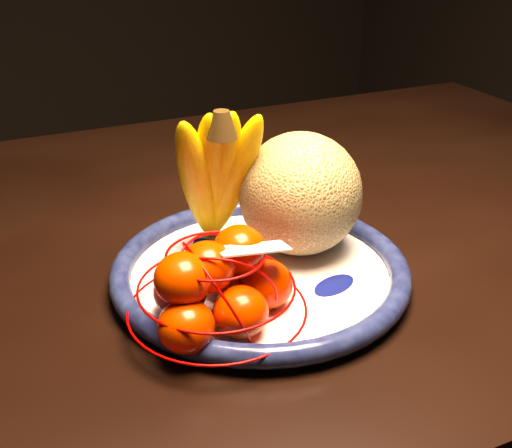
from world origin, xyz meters
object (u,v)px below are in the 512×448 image
fruit_bowl (260,271)px  banana_bunch (215,172)px  mandarin_bag (217,286)px  dining_table (226,273)px  cantaloupe (300,194)px

fruit_bowl → banana_bunch: size_ratio=1.71×
fruit_bowl → banana_bunch: 0.12m
banana_bunch → mandarin_bag: bearing=-103.4°
banana_bunch → dining_table: bearing=71.7°
dining_table → banana_bunch: (-0.05, -0.09, 0.20)m
dining_table → cantaloupe: 0.22m
fruit_bowl → cantaloupe: bearing=20.8°
banana_bunch → mandarin_bag: (-0.06, -0.13, -0.06)m
cantaloupe → banana_bunch: 0.10m
banana_bunch → mandarin_bag: size_ratio=0.98×
cantaloupe → mandarin_bag: bearing=-150.6°
dining_table → cantaloupe: size_ratio=11.19×
fruit_bowl → mandarin_bag: 0.11m
dining_table → cantaloupe: cantaloupe is taller
fruit_bowl → mandarin_bag: size_ratio=1.68×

